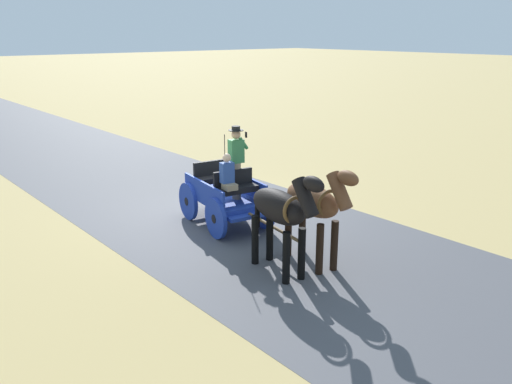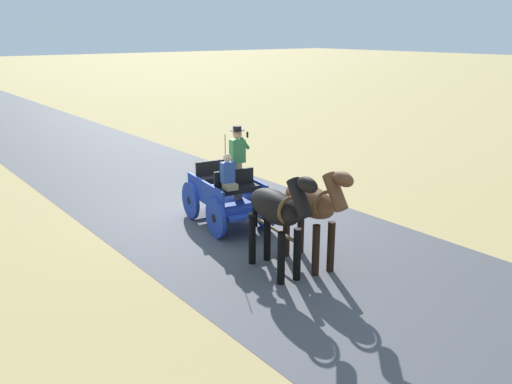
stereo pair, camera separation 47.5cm
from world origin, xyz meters
The scene contains 5 objects.
ground_plane centered at (0.00, 0.00, 0.00)m, with size 200.00×200.00×0.00m, color tan.
road_surface centered at (0.00, 0.00, 0.00)m, with size 6.26×160.00×0.01m, color #4C4C51.
horse_drawn_carriage centered at (0.20, 1.04, 0.82)m, with size 1.77×4.51×2.50m.
horse_near_side centered at (0.27, 4.09, 1.32)m, with size 0.80×2.15×2.21m.
horse_off_side centered at (1.07, 3.97, 1.32)m, with size 0.75×2.15×2.21m.
Camera 1 is at (7.75, 11.17, 4.64)m, focal length 37.70 mm.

